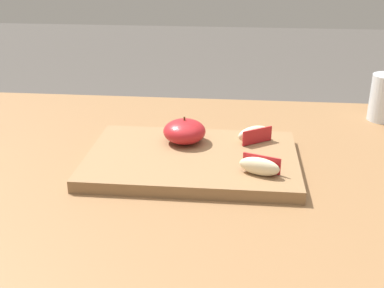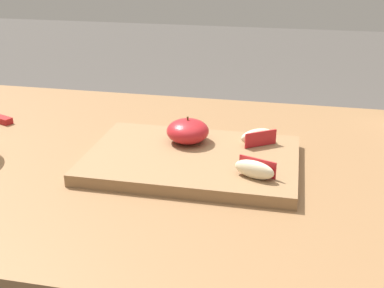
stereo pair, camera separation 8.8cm
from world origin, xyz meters
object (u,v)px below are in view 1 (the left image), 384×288
object	(u,v)px
apple_half_skin_up	(184,131)
apple_wedge_left	(260,166)
apple_wedge_front	(254,134)
cutting_board	(192,160)

from	to	relation	value
apple_half_skin_up	apple_wedge_left	distance (m)	0.19
apple_wedge_front	apple_wedge_left	distance (m)	0.14
apple_half_skin_up	cutting_board	bearing A→B (deg)	-69.92
apple_half_skin_up	apple_wedge_left	xyz separation A→B (m)	(0.14, -0.13, -0.01)
apple_wedge_left	apple_wedge_front	bearing A→B (deg)	92.80
apple_wedge_left	apple_half_skin_up	bearing A→B (deg)	138.10
cutting_board	apple_wedge_left	bearing A→B (deg)	-30.54
apple_wedge_front	apple_wedge_left	bearing A→B (deg)	-87.20
cutting_board	apple_wedge_left	world-z (taller)	apple_wedge_left
apple_half_skin_up	apple_wedge_front	distance (m)	0.13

